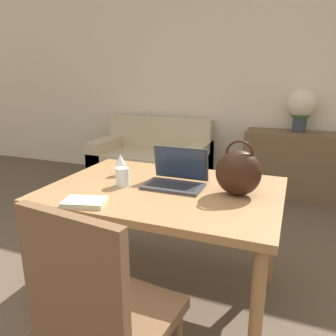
{
  "coord_description": "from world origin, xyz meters",
  "views": [
    {
      "loc": [
        0.67,
        -0.88,
        1.36
      ],
      "look_at": [
        0.02,
        0.76,
        0.85
      ],
      "focal_mm": 35.0,
      "sensor_mm": 36.0,
      "label": 1
    }
  ],
  "objects": [
    {
      "name": "wall_back",
      "position": [
        0.0,
        3.27,
        1.35
      ],
      "size": [
        10.0,
        0.06,
        2.7
      ],
      "color": "beige",
      "rests_on": "ground_plane"
    },
    {
      "name": "dining_table",
      "position": [
        -0.0,
        0.76,
        0.65
      ],
      "size": [
        1.31,
        0.92,
        0.73
      ],
      "color": "olive",
      "rests_on": "ground_plane"
    },
    {
      "name": "chair",
      "position": [
        0.07,
        -0.04,
        0.53
      ],
      "size": [
        0.49,
        0.49,
        0.96
      ],
      "rotation": [
        0.0,
        0.0,
        -0.13
      ],
      "color": "brown",
      "rests_on": "ground_plane"
    },
    {
      "name": "couch",
      "position": [
        -0.99,
        2.8,
        0.29
      ],
      "size": [
        1.41,
        0.79,
        0.82
      ],
      "color": "#C1B293",
      "rests_on": "ground_plane"
    },
    {
      "name": "sideboard",
      "position": [
        0.73,
        3.0,
        0.37
      ],
      "size": [
        1.17,
        0.4,
        0.74
      ],
      "color": "brown",
      "rests_on": "ground_plane"
    },
    {
      "name": "laptop",
      "position": [
        0.05,
        0.84,
        0.79
      ],
      "size": [
        0.34,
        0.25,
        0.21
      ],
      "color": "#38383D",
      "rests_on": "dining_table"
    },
    {
      "name": "drinking_glass",
      "position": [
        -0.24,
        0.71,
        0.79
      ],
      "size": [
        0.08,
        0.08,
        0.11
      ],
      "color": "silver",
      "rests_on": "dining_table"
    },
    {
      "name": "wine_glass",
      "position": [
        -0.35,
        0.89,
        0.82
      ],
      "size": [
        0.08,
        0.08,
        0.14
      ],
      "color": "silver",
      "rests_on": "dining_table"
    },
    {
      "name": "handbag",
      "position": [
        0.41,
        0.8,
        0.86
      ],
      "size": [
        0.24,
        0.18,
        0.3
      ],
      "color": "black",
      "rests_on": "dining_table"
    },
    {
      "name": "flower_vase",
      "position": [
        0.7,
        3.05,
        1.02
      ],
      "size": [
        0.32,
        0.32,
        0.48
      ],
      "color": "#333847",
      "rests_on": "sideboard"
    },
    {
      "name": "book",
      "position": [
        -0.28,
        0.39,
        0.74
      ],
      "size": [
        0.24,
        0.19,
        0.02
      ],
      "rotation": [
        0.0,
        0.0,
        0.27
      ],
      "color": "beige",
      "rests_on": "dining_table"
    }
  ]
}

